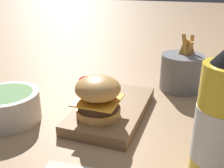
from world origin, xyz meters
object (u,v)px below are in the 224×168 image
side_bowl (8,106)px  ketchup_bottle (221,128)px  fries_basket (181,71)px  burger (98,97)px  serving_board (112,109)px

side_bowl → ketchup_bottle: bearing=-98.4°
fries_basket → burger: bearing=151.7°
burger → fries_basket: 0.29m
serving_board → side_bowl: (-0.10, 0.20, 0.02)m
fries_basket → side_bowl: size_ratio=1.12×
ketchup_bottle → serving_board: bearing=53.1°
burger → ketchup_bottle: size_ratio=0.41×
serving_board → burger: 0.08m
burger → ketchup_bottle: 0.25m
ketchup_bottle → fries_basket: (0.36, 0.08, -0.05)m
serving_board → ketchup_bottle: bearing=-126.9°
burger → side_bowl: burger is taller
ketchup_bottle → burger: bearing=65.2°
side_bowl → serving_board: bearing=-64.3°
burger → side_bowl: (-0.04, 0.19, -0.03)m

